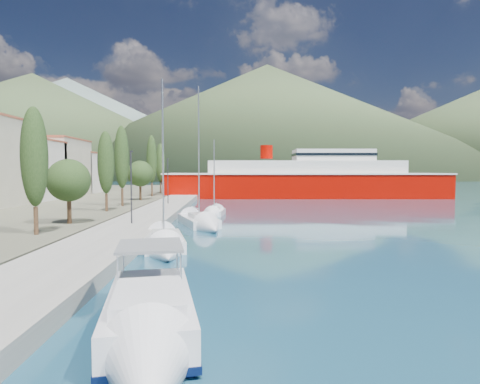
{
  "coord_description": "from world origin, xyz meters",
  "views": [
    {
      "loc": [
        -0.98,
        -17.7,
        5.16
      ],
      "look_at": [
        0.0,
        14.0,
        3.5
      ],
      "focal_mm": 30.0,
      "sensor_mm": 36.0,
      "label": 1
    }
  ],
  "objects": [
    {
      "name": "hills_far",
      "position": [
        138.59,
        618.73,
        77.39
      ],
      "size": [
        1480.0,
        900.0,
        180.0
      ],
      "color": "slate",
      "rests_on": "ground"
    },
    {
      "name": "sailboat_near",
      "position": [
        -4.95,
        7.56,
        0.33
      ],
      "size": [
        4.2,
        8.85,
        12.24
      ],
      "color": "silver",
      "rests_on": "ground"
    },
    {
      "name": "hills_near",
      "position": [
        98.04,
        372.5,
        49.18
      ],
      "size": [
        1010.0,
        520.0,
        115.0
      ],
      "color": "#3B4D2D",
      "rests_on": "ground"
    },
    {
      "name": "ground",
      "position": [
        0.0,
        120.0,
        0.0
      ],
      "size": [
        1400.0,
        1400.0,
        0.0
      ],
      "primitive_type": "plane",
      "color": "navy"
    },
    {
      "name": "quay",
      "position": [
        -9.0,
        26.0,
        0.4
      ],
      "size": [
        5.0,
        88.0,
        0.8
      ],
      "primitive_type": "cube",
      "color": "gray",
      "rests_on": "ground"
    },
    {
      "name": "sailboat_far",
      "position": [
        -2.67,
        27.52,
        0.28
      ],
      "size": [
        2.74,
        6.69,
        9.58
      ],
      "color": "silver",
      "rests_on": "ground"
    },
    {
      "name": "tree_row",
      "position": [
        -14.41,
        32.75,
        5.72
      ],
      "size": [
        3.96,
        62.76,
        10.79
      ],
      "color": "#47301E",
      "rests_on": "land_strip"
    },
    {
      "name": "lamp_posts",
      "position": [
        -9.0,
        14.23,
        4.08
      ],
      "size": [
        0.15,
        46.32,
        6.06
      ],
      "color": "#2D2D33",
      "rests_on": "quay"
    },
    {
      "name": "motor_cruiser",
      "position": [
        -3.19,
        -6.62,
        0.54
      ],
      "size": [
        4.09,
        9.21,
        3.28
      ],
      "color": "black",
      "rests_on": "ground"
    },
    {
      "name": "sailboat_mid",
      "position": [
        -3.1,
        18.37,
        0.33
      ],
      "size": [
        5.48,
        10.11,
        14.1
      ],
      "color": "silver",
      "rests_on": "ground"
    },
    {
      "name": "ferry",
      "position": [
        14.27,
        60.44,
        3.26
      ],
      "size": [
        54.32,
        13.13,
        10.72
      ],
      "color": "#9D0700",
      "rests_on": "ground"
    }
  ]
}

